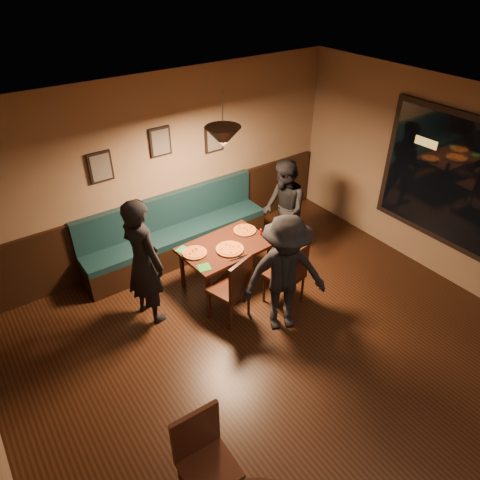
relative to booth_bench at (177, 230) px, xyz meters
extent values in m
plane|color=black|center=(0.00, -3.20, -0.50)|extent=(7.00, 7.00, 0.00)
plane|color=silver|center=(0.00, -3.20, 2.30)|extent=(7.00, 7.00, 0.00)
plane|color=#8C704F|center=(0.00, 0.30, 0.90)|extent=(6.00, 0.00, 6.00)
cube|color=black|center=(0.00, 0.27, 0.00)|extent=(5.88, 0.06, 1.00)
cube|color=black|center=(2.96, -2.70, 1.00)|extent=(0.06, 2.56, 1.86)
plane|color=black|center=(2.93, -2.70, 1.00)|extent=(0.00, 2.40, 2.40)
cube|color=black|center=(-0.90, 0.27, 1.20)|extent=(0.32, 0.04, 0.42)
cube|color=black|center=(0.00, 0.27, 1.35)|extent=(0.32, 0.04, 0.42)
cube|color=black|center=(0.90, 0.27, 1.20)|extent=(0.32, 0.04, 0.42)
cone|color=black|center=(0.25, -0.98, 1.75)|extent=(0.44, 0.44, 0.25)
cube|color=black|center=(0.25, -0.98, -0.17)|extent=(1.29, 0.87, 0.67)
imported|color=black|center=(-0.95, -0.95, 0.38)|extent=(0.56, 0.73, 1.77)
imported|color=black|center=(1.43, -0.83, 0.29)|extent=(0.85, 0.94, 1.57)
imported|color=black|center=(0.37, -2.11, 0.32)|extent=(1.21, 0.99, 1.63)
cylinder|color=gold|center=(-0.20, -0.90, 0.18)|extent=(0.44, 0.44, 0.04)
cylinder|color=#C37C24|center=(0.23, -1.11, 0.19)|extent=(0.50, 0.50, 0.04)
cylinder|color=#C55925|center=(0.69, -0.84, 0.18)|extent=(0.42, 0.42, 0.04)
cylinder|color=black|center=(0.84, -1.31, 0.24)|extent=(0.08, 0.08, 0.15)
cylinder|color=maroon|center=(0.81, -1.05, 0.23)|extent=(0.03, 0.03, 0.12)
cube|color=#1F753E|center=(-0.29, -0.73, 0.17)|extent=(0.21, 0.21, 0.01)
cube|color=#1C691D|center=(-0.26, -1.24, 0.17)|extent=(0.20, 0.20, 0.01)
cube|color=#B7B7BC|center=(0.25, -1.33, 0.17)|extent=(0.21, 0.07, 0.00)
camera|label=1|loc=(-2.52, -5.23, 3.67)|focal=32.95mm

